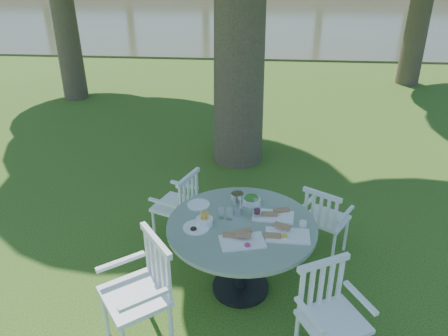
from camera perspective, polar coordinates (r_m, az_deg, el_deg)
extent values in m
plane|color=#20400D|center=(5.14, -0.19, -9.50)|extent=(140.00, 140.00, 0.00)
cylinder|color=black|center=(4.52, 2.16, -15.23)|extent=(0.56, 0.56, 0.04)
cylinder|color=black|center=(4.28, 2.24, -11.60)|extent=(0.12, 0.12, 0.69)
cylinder|color=gray|center=(4.06, 2.34, -7.57)|extent=(1.39, 1.39, 0.04)
cylinder|color=white|center=(5.07, 15.61, -8.37)|extent=(0.03, 0.03, 0.41)
cylinder|color=white|center=(5.17, 11.84, -7.08)|extent=(0.03, 0.03, 0.41)
cylinder|color=white|center=(4.81, 14.08, -10.27)|extent=(0.03, 0.03, 0.41)
cylinder|color=white|center=(4.92, 10.14, -8.87)|extent=(0.03, 0.03, 0.41)
cube|color=white|center=(4.86, 13.18, -6.46)|extent=(0.56, 0.55, 0.04)
cube|color=white|center=(4.62, 12.48, -5.49)|extent=(0.38, 0.25, 0.42)
cylinder|color=white|center=(5.31, -6.78, -5.58)|extent=(0.03, 0.03, 0.43)
cylinder|color=white|center=(5.05, -9.13, -7.63)|extent=(0.03, 0.03, 0.43)
cylinder|color=white|center=(5.15, -3.55, -6.52)|extent=(0.03, 0.03, 0.43)
cylinder|color=white|center=(4.89, -5.79, -8.71)|extent=(0.03, 0.03, 0.43)
cube|color=white|center=(4.97, -6.44, -4.85)|extent=(0.53, 0.56, 0.04)
cube|color=white|center=(4.78, -4.63, -3.36)|extent=(0.20, 0.42, 0.44)
cylinder|color=white|center=(4.06, -15.25, -17.90)|extent=(0.04, 0.04, 0.50)
cylinder|color=white|center=(4.14, -9.81, -16.13)|extent=(0.04, 0.04, 0.50)
cylinder|color=white|center=(3.85, -6.96, -20.09)|extent=(0.04, 0.04, 0.50)
cube|color=white|center=(3.75, -11.63, -16.10)|extent=(0.68, 0.69, 0.04)
cube|color=white|center=(3.66, -8.67, -12.28)|extent=(0.35, 0.44, 0.51)
cylinder|color=white|center=(3.86, 9.43, -20.73)|extent=(0.04, 0.04, 0.45)
cylinder|color=white|center=(4.03, 14.55, -18.72)|extent=(0.04, 0.04, 0.45)
cube|color=white|center=(3.67, 14.08, -18.86)|extent=(0.60, 0.59, 0.04)
cube|color=white|center=(3.64, 12.59, -14.57)|extent=(0.43, 0.25, 0.46)
cube|color=white|center=(3.82, 2.40, -9.57)|extent=(0.43, 0.32, 0.01)
cube|color=white|center=(3.93, 8.31, -8.73)|extent=(0.40, 0.24, 0.02)
cube|color=white|center=(4.17, 6.43, -6.26)|extent=(0.40, 0.25, 0.02)
cylinder|color=white|center=(4.01, -3.63, -7.74)|extent=(0.25, 0.25, 0.01)
cylinder|color=white|center=(4.33, -3.35, -4.81)|extent=(0.22, 0.22, 0.01)
cylinder|color=white|center=(4.03, -2.58, -7.00)|extent=(0.16, 0.16, 0.06)
cylinder|color=white|center=(4.35, 3.61, -4.32)|extent=(0.18, 0.18, 0.06)
cylinder|color=silver|center=(4.13, 1.72, -4.71)|extent=(0.11, 0.11, 0.23)
cylinder|color=white|center=(4.10, 4.36, -5.31)|extent=(0.07, 0.07, 0.19)
cylinder|color=white|center=(4.08, 0.68, -6.04)|extent=(0.07, 0.07, 0.12)
cylinder|color=white|center=(4.11, -0.38, -5.92)|extent=(0.06, 0.06, 0.10)
cylinder|color=white|center=(3.76, 3.08, -10.26)|extent=(0.06, 0.06, 0.03)
cylinder|color=white|center=(3.89, 7.88, -9.01)|extent=(0.07, 0.07, 0.03)
cylinder|color=white|center=(4.09, 10.27, -7.20)|extent=(0.07, 0.07, 0.03)
cylinder|color=white|center=(3.95, -4.00, -8.17)|extent=(0.07, 0.07, 0.03)
cube|color=#3A3D24|center=(27.29, 4.25, 20.48)|extent=(100.00, 28.00, 0.12)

